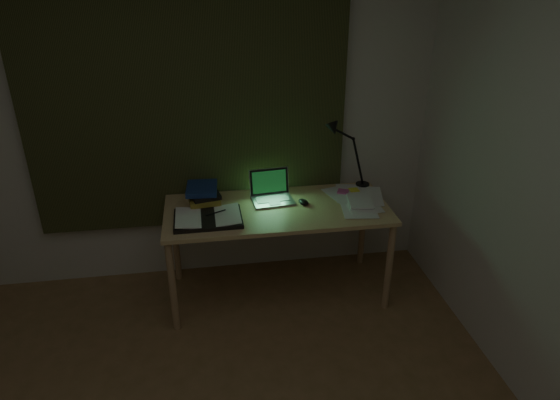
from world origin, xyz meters
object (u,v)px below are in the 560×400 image
Objects in this scene: desk at (277,252)px; open_textbook at (208,218)px; book_stack at (203,195)px; loose_papers at (352,201)px; laptop at (273,189)px; desk_lamp at (365,152)px.

open_textbook is (-0.47, -0.11, 0.37)m from desk.
book_stack is 1.04m from loose_papers.
loose_papers reaches higher than desk.
laptop is at bearing 98.09° from desk.
desk_lamp is at bearing 21.25° from desk.
loose_papers is at bearing 5.59° from open_textbook.
book_stack is (-0.48, 0.05, -0.04)m from laptop.
desk is 3.49× the size of open_textbook.
laptop is 0.75m from desk_lamp.
laptop reaches higher than book_stack.
loose_papers is 0.72× the size of desk_lamp.
loose_papers is at bearing -121.53° from desk_lamp.
open_textbook is 1.12× the size of loose_papers.
desk is 3.90× the size of loose_papers.
laptop is 0.59× the size of desk_lamp.
laptop reaches higher than desk.
desk_lamp reaches higher than desk.
open_textbook is 0.80× the size of desk_lamp.
loose_papers is at bearing 0.38° from desk.
loose_papers is at bearing -16.09° from laptop.
desk_lamp is (1.17, 0.37, 0.26)m from open_textbook.
desk is 2.80× the size of desk_lamp.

